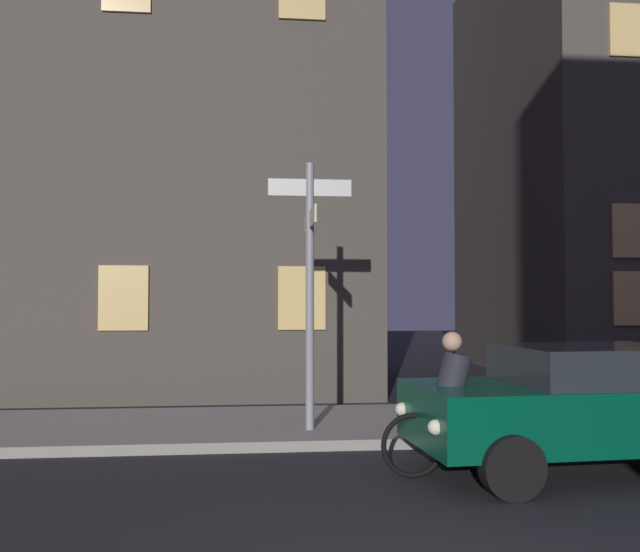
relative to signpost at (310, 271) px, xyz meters
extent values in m
cube|color=gray|center=(0.22, 0.72, -2.30)|extent=(40.00, 3.06, 0.14)
cylinder|color=gray|center=(0.00, 0.00, -0.35)|extent=(0.12, 0.12, 3.77)
cube|color=white|center=(0.00, 0.00, 1.19)|extent=(1.19, 0.03, 0.24)
cube|color=beige|center=(0.00, 0.00, 0.73)|extent=(0.03, 1.65, 0.24)
cube|color=#05472D|center=(2.94, -2.25, -1.69)|extent=(4.03, 2.00, 0.66)
cube|color=#23282D|center=(3.05, -2.25, -1.15)|extent=(2.02, 1.73, 0.42)
cylinder|color=black|center=(1.70, -3.21, -2.05)|extent=(0.65, 0.26, 0.64)
cylinder|color=black|center=(1.59, -1.46, -2.05)|extent=(0.65, 0.26, 0.64)
sphere|color=#F9EFCC|center=(1.00, -2.98, -1.69)|extent=(0.16, 0.16, 0.16)
sphere|color=#F9EFCC|center=(0.92, -1.79, -1.69)|extent=(0.16, 0.16, 0.16)
torus|color=black|center=(2.04, -2.26, -2.01)|extent=(0.72, 0.06, 0.72)
torus|color=black|center=(0.94, -2.27, -2.01)|extent=(0.72, 0.06, 0.72)
cylinder|color=#1959A5|center=(1.49, -2.26, -1.76)|extent=(1.00, 0.05, 0.04)
cylinder|color=#26262D|center=(1.39, -2.26, -1.29)|extent=(0.45, 0.32, 0.61)
sphere|color=tan|center=(1.39, -2.26, -0.87)|extent=(0.22, 0.22, 0.22)
cylinder|color=black|center=(1.44, -2.17, -1.79)|extent=(0.34, 0.12, 0.55)
cylinder|color=black|center=(1.44, -2.35, -1.79)|extent=(0.34, 0.12, 0.55)
cube|color=#4C443D|center=(-4.80, 6.60, 5.08)|extent=(13.21, 6.40, 14.91)
cube|color=#F2C672|center=(-3.15, 3.37, -0.37)|extent=(0.90, 0.06, 1.20)
cube|color=#F2C672|center=(0.16, 3.37, -0.37)|extent=(0.90, 0.06, 1.20)
cube|color=#F2C672|center=(7.62, 4.84, -0.37)|extent=(0.90, 0.06, 1.20)
cube|color=#F2C672|center=(7.62, 4.84, 1.13)|extent=(0.90, 0.06, 1.20)
cube|color=#F2C672|center=(7.62, 4.84, 5.64)|extent=(0.90, 0.06, 1.20)
camera|label=1|loc=(-0.91, -9.94, -0.41)|focal=39.60mm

